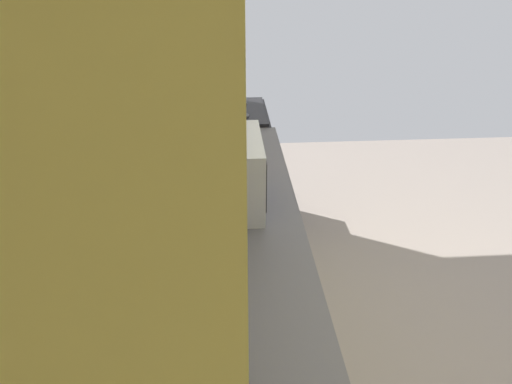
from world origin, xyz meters
TOP-DOWN VIEW (x-y plane):
  - ground_plane at (0.00, 0.00)m, footprint 6.45×6.45m
  - wall_back at (0.00, 1.50)m, footprint 4.15×0.12m
  - counter_run at (-0.37, 1.13)m, footprint 3.28×0.65m
  - upper_cabinets at (-0.37, 1.29)m, footprint 2.54×0.31m
  - oven_range at (1.58, 1.14)m, footprint 0.64×0.62m
  - microwave at (0.25, 1.15)m, footprint 0.46×0.36m
  - bowl at (0.68, 1.05)m, footprint 0.19×0.19m

SIDE VIEW (x-z plane):
  - ground_plane at x=0.00m, z-range 0.00..0.00m
  - counter_run at x=-0.37m, z-range 0.00..0.92m
  - oven_range at x=1.58m, z-range -0.07..1.03m
  - bowl at x=0.68m, z-range 0.92..0.99m
  - microwave at x=0.25m, z-range 0.92..1.26m
  - wall_back at x=0.00m, z-range 0.00..2.65m
  - upper_cabinets at x=-0.37m, z-range 1.45..2.20m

